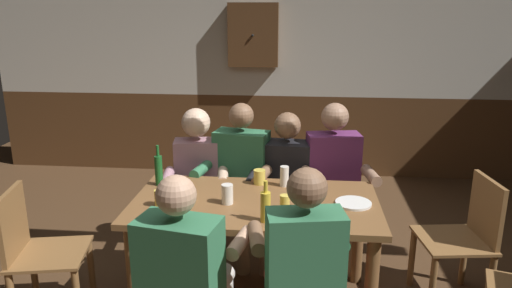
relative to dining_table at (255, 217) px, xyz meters
name	(u,v)px	position (x,y,z in m)	size (l,w,h in m)	color
back_wall_upper	(279,31)	(0.00, 2.75, 1.05)	(6.75, 0.12, 1.47)	beige
back_wall_wainscot	(277,134)	(0.00, 2.75, -0.16)	(6.75, 0.12, 0.95)	brown
dining_table	(255,217)	(0.00, 0.00, 0.00)	(1.58, 0.86, 0.75)	brown
person_0	(197,177)	(-0.52, 0.65, 0.02)	(0.53, 0.54, 1.20)	#B78493
person_1	(239,175)	(-0.19, 0.66, 0.05)	(0.60, 0.58, 1.25)	#33724C
person_2	(285,181)	(0.17, 0.65, 0.01)	(0.55, 0.55, 1.18)	black
person_3	(334,178)	(0.54, 0.66, 0.05)	(0.58, 0.56, 1.26)	#6B2D66
person_4	(185,265)	(-0.30, -0.66, 0.01)	(0.60, 0.61, 1.17)	#33724C
person_5	(302,267)	(0.30, -0.65, 0.03)	(0.56, 0.56, 1.23)	#33724C
chair_empty_near_right	(37,251)	(-1.36, -0.28, -0.16)	(0.52, 0.52, 0.88)	brown
chair_empty_far_end	(465,236)	(1.39, 0.18, -0.16)	(0.49, 0.49, 0.88)	brown
table_candle	(188,195)	(-0.42, -0.05, 0.15)	(0.04, 0.04, 0.08)	#F9E08C
plate_0	(353,203)	(0.62, 0.00, 0.12)	(0.23, 0.23, 0.01)	white
bottle_0	(159,170)	(-0.69, 0.22, 0.23)	(0.05, 0.05, 0.29)	#195923
bottle_1	(265,206)	(0.09, -0.30, 0.21)	(0.06, 0.06, 0.25)	gold
pint_glass_0	(259,177)	(0.00, 0.31, 0.17)	(0.08, 0.08, 0.10)	#E5C64C
pint_glass_1	(285,205)	(0.20, -0.19, 0.18)	(0.06, 0.06, 0.12)	#E5C64C
pint_glass_2	(284,176)	(0.18, 0.29, 0.19)	(0.06, 0.06, 0.14)	white
pint_glass_3	(227,194)	(-0.17, -0.06, 0.18)	(0.07, 0.07, 0.13)	white
pint_glass_4	(160,198)	(-0.58, -0.14, 0.17)	(0.07, 0.07, 0.10)	#E5C64C
pint_glass_5	(177,187)	(-0.52, 0.03, 0.18)	(0.07, 0.07, 0.13)	white
wall_dart_cabinet	(253,35)	(-0.28, 2.62, 1.01)	(0.56, 0.15, 0.70)	brown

